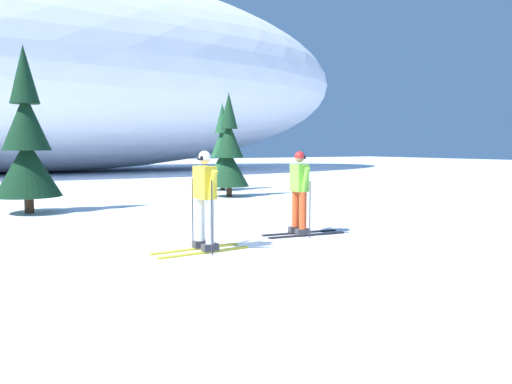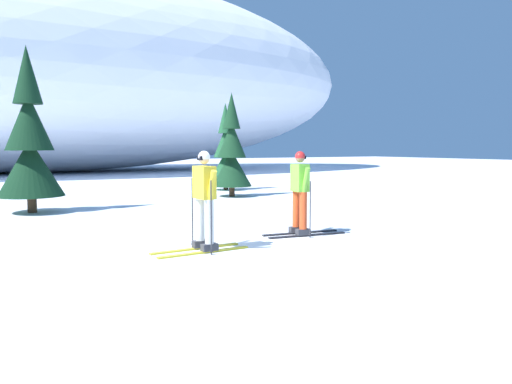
# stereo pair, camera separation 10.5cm
# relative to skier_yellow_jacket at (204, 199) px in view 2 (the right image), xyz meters

# --- Properties ---
(ground_plane) EXTENTS (120.00, 120.00, 0.00)m
(ground_plane) POSITION_rel_skier_yellow_jacket_xyz_m (0.12, 0.49, -0.91)
(ground_plane) COLOR white
(skier_yellow_jacket) EXTENTS (1.69, 0.82, 1.72)m
(skier_yellow_jacket) POSITION_rel_skier_yellow_jacket_xyz_m (0.00, 0.00, 0.00)
(skier_yellow_jacket) COLOR gold
(skier_yellow_jacket) RESTS_ON ground
(skier_lime_jacket) EXTENTS (1.73, 0.77, 1.70)m
(skier_lime_jacket) POSITION_rel_skier_yellow_jacket_xyz_m (2.30, 0.45, -0.03)
(skier_lime_jacket) COLOR black
(skier_lime_jacket) RESTS_ON ground
(pine_tree_center_left) EXTENTS (1.73, 1.73, 4.48)m
(pine_tree_center_left) POSITION_rel_skier_yellow_jacket_xyz_m (-2.10, 6.88, 0.97)
(pine_tree_center_left) COLOR #47301E
(pine_tree_center_left) RESTS_ON ground
(pine_tree_center_right) EXTENTS (1.43, 1.43, 3.71)m
(pine_tree_center_right) POSITION_rel_skier_yellow_jacket_xyz_m (4.62, 8.16, 0.65)
(pine_tree_center_right) COLOR #47301E
(pine_tree_center_right) RESTS_ON ground
(pine_tree_far_right) EXTENTS (1.38, 1.38, 3.58)m
(pine_tree_far_right) POSITION_rel_skier_yellow_jacket_xyz_m (5.61, 10.70, 0.59)
(pine_tree_far_right) COLOR #47301E
(pine_tree_far_right) RESTS_ON ground
(snow_ridge_background) EXTENTS (48.88, 21.42, 14.04)m
(snow_ridge_background) POSITION_rel_skier_yellow_jacket_xyz_m (0.26, 29.95, 6.11)
(snow_ridge_background) COLOR white
(snow_ridge_background) RESTS_ON ground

